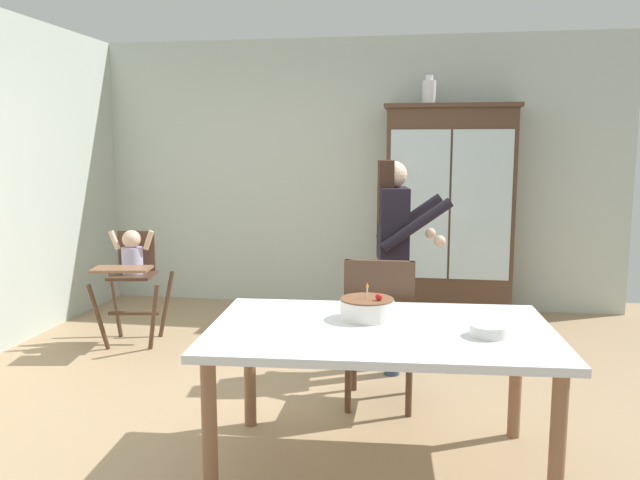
% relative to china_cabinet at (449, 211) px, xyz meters
% --- Properties ---
extents(ground_plane, '(6.24, 6.24, 0.00)m').
position_rel_china_cabinet_xyz_m(ground_plane, '(-0.94, -2.37, -1.02)').
color(ground_plane, tan).
extents(wall_back, '(5.32, 0.06, 2.70)m').
position_rel_china_cabinet_xyz_m(wall_back, '(-0.94, 0.26, 0.33)').
color(wall_back, beige).
rests_on(wall_back, ground_plane).
extents(china_cabinet, '(1.25, 0.48, 2.02)m').
position_rel_china_cabinet_xyz_m(china_cabinet, '(0.00, 0.00, 0.00)').
color(china_cabinet, '#4C3323').
rests_on(china_cabinet, ground_plane).
extents(ceramic_vase, '(0.13, 0.13, 0.27)m').
position_rel_china_cabinet_xyz_m(ceramic_vase, '(-0.22, 0.00, 1.12)').
color(ceramic_vase, white).
rests_on(ceramic_vase, china_cabinet).
extents(high_chair_with_toddler, '(0.66, 0.75, 0.95)m').
position_rel_china_cabinet_xyz_m(high_chair_with_toddler, '(-2.60, -1.36, -0.36)').
color(high_chair_with_toddler, '#4C3323').
rests_on(high_chair_with_toddler, ground_plane).
extents(adult_person, '(0.56, 0.54, 1.53)m').
position_rel_china_cabinet_xyz_m(adult_person, '(-0.45, -1.69, -0.05)').
color(adult_person, '#33425B').
rests_on(adult_person, ground_plane).
extents(dining_table, '(1.75, 1.15, 0.74)m').
position_rel_china_cabinet_xyz_m(dining_table, '(-0.44, -3.14, -0.36)').
color(dining_table, silver).
rests_on(dining_table, ground_plane).
extents(birthday_cake, '(0.28, 0.28, 0.19)m').
position_rel_china_cabinet_xyz_m(birthday_cake, '(-0.52, -2.99, -0.22)').
color(birthday_cake, white).
rests_on(birthday_cake, dining_table).
extents(serving_bowl, '(0.18, 0.18, 0.05)m').
position_rel_china_cabinet_xyz_m(serving_bowl, '(0.07, -3.21, -0.25)').
color(serving_bowl, silver).
rests_on(serving_bowl, dining_table).
extents(dining_chair_far_side, '(0.44, 0.44, 0.96)m').
position_rel_china_cabinet_xyz_m(dining_chair_far_side, '(-0.49, -2.40, -0.46)').
color(dining_chair_far_side, '#4C3323').
rests_on(dining_chair_far_side, ground_plane).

